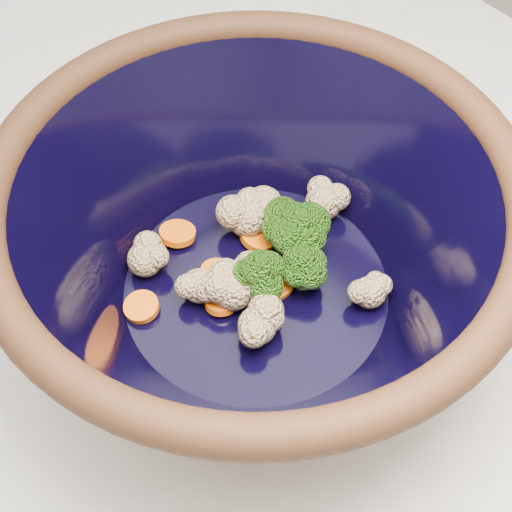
% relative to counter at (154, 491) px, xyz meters
% --- Properties ---
extents(counter, '(1.20, 1.20, 0.90)m').
position_rel_counter_xyz_m(counter, '(0.00, 0.00, 0.00)').
color(counter, silver).
rests_on(counter, ground).
extents(mixing_bowl, '(0.47, 0.47, 0.17)m').
position_rel_counter_xyz_m(mixing_bowl, '(0.11, -0.09, 0.54)').
color(mixing_bowl, black).
rests_on(mixing_bowl, counter).
extents(vegetable_pile, '(0.20, 0.17, 0.05)m').
position_rel_counter_xyz_m(vegetable_pile, '(0.12, -0.08, 0.51)').
color(vegetable_pile, '#608442').
rests_on(vegetable_pile, mixing_bowl).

